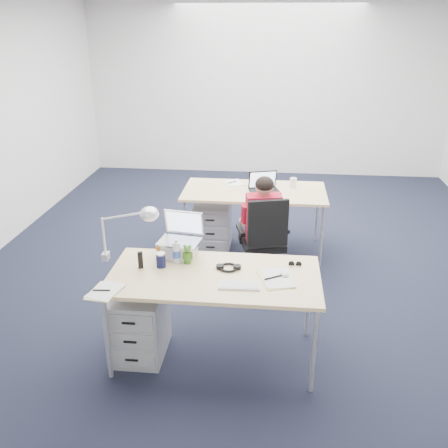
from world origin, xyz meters
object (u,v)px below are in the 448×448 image
object	(u,v)px
drawer_pedestal_near	(139,323)
computer_mouse	(284,274)
cordless_phone	(140,260)
dark_laptop	(265,182)
headphones	(229,267)
book_stack	(172,250)
desk_far	(254,194)
silver_laptop	(179,237)
drawer_pedestal_far	(213,226)
wireless_keyboard	(239,285)
seated_person	(261,226)
desk_lamp	(121,232)
water_bottle	(176,251)
desk_near	(214,280)
can_koozie	(161,260)
sunglasses	(295,264)
office_chair	(262,258)
bear_figurine	(187,254)
far_cup	(293,183)

from	to	relation	value
drawer_pedestal_near	computer_mouse	world-z (taller)	computer_mouse
cordless_phone	dark_laptop	size ratio (longest dim) A/B	0.43
headphones	book_stack	size ratio (longest dim) A/B	0.85
headphones	desk_far	bearing A→B (deg)	83.51
silver_laptop	cordless_phone	bearing A→B (deg)	-129.05
desk_far	headphones	world-z (taller)	headphones
drawer_pedestal_near	drawer_pedestal_far	bearing A→B (deg)	80.90
wireless_keyboard	dark_laptop	bearing A→B (deg)	84.76
seated_person	desk_lamp	bearing A→B (deg)	-141.46
headphones	dark_laptop	xyz separation A→B (m)	(0.23, 1.88, 0.10)
wireless_keyboard	dark_laptop	distance (m)	2.15
book_stack	water_bottle	bearing A→B (deg)	-62.66
cordless_phone	desk_lamp	distance (m)	0.27
computer_mouse	book_stack	distance (m)	0.95
book_stack	cordless_phone	xyz separation A→B (m)	(-0.20, -0.25, 0.02)
desk_near	drawer_pedestal_far	size ratio (longest dim) A/B	2.91
headphones	can_koozie	bearing A→B (deg)	179.09
desk_near	can_koozie	xyz separation A→B (m)	(-0.43, 0.09, 0.11)
sunglasses	desk_lamp	distance (m)	1.38
office_chair	can_koozie	distance (m)	1.48
book_stack	desk_lamp	xyz separation A→B (m)	(-0.37, -0.13, 0.19)
seated_person	headphones	world-z (taller)	seated_person
bear_figurine	sunglasses	bearing A→B (deg)	10.00
can_koozie	office_chair	bearing A→B (deg)	56.75
computer_mouse	headphones	xyz separation A→B (m)	(-0.43, 0.07, -0.00)
computer_mouse	dark_laptop	world-z (taller)	dark_laptop
headphones	bear_figurine	xyz separation A→B (m)	(-0.33, 0.06, 0.06)
can_koozie	far_cup	bearing A→B (deg)	63.04
drawer_pedestal_near	cordless_phone	bearing A→B (deg)	75.14
desk_far	water_bottle	world-z (taller)	water_bottle
computer_mouse	drawer_pedestal_near	bearing A→B (deg)	169.66
sunglasses	desk_far	bearing A→B (deg)	102.91
water_bottle	bear_figurine	bearing A→B (deg)	2.21
can_koozie	desk_lamp	bearing A→B (deg)	166.42
wireless_keyboard	headphones	size ratio (longest dim) A/B	1.56
silver_laptop	drawer_pedestal_far	bearing A→B (deg)	96.82
bear_figurine	book_stack	xyz separation A→B (m)	(-0.15, 0.12, -0.03)
seated_person	headphones	xyz separation A→B (m)	(-0.21, -1.30, 0.18)
desk_far	dark_laptop	bearing A→B (deg)	-23.30
sunglasses	water_bottle	bearing A→B (deg)	-176.70
silver_laptop	far_cup	size ratio (longest dim) A/B	3.11
desk_near	wireless_keyboard	size ratio (longest dim) A/B	5.32
computer_mouse	can_koozie	size ratio (longest dim) A/B	0.85
book_stack	wireless_keyboard	bearing A→B (deg)	-37.65
wireless_keyboard	sunglasses	bearing A→B (deg)	40.58
water_bottle	dark_laptop	world-z (taller)	dark_laptop
office_chair	water_bottle	size ratio (longest dim) A/B	4.79
desk_far	water_bottle	bearing A→B (deg)	-105.73
drawer_pedestal_near	cordless_phone	xyz separation A→B (m)	(0.02, 0.08, 0.52)
wireless_keyboard	far_cup	world-z (taller)	far_cup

